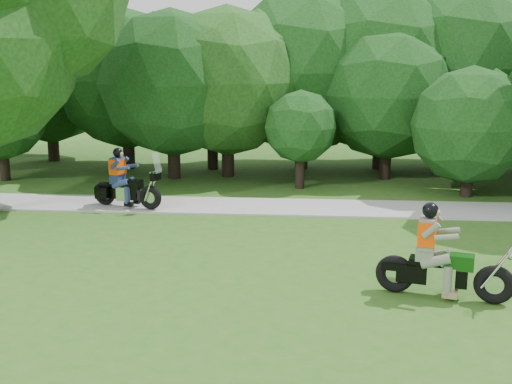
{
  "coord_description": "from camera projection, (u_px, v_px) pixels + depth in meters",
  "views": [
    {
      "loc": [
        -0.91,
        -11.16,
        4.54
      ],
      "look_at": [
        -2.24,
        4.39,
        1.25
      ],
      "focal_mm": 45.0,
      "sensor_mm": 36.0,
      "label": 1
    }
  ],
  "objects": [
    {
      "name": "ground",
      "position": [
        357.0,
        310.0,
        11.75
      ],
      "size": [
        100.0,
        100.0,
        0.0
      ],
      "primitive_type": "plane",
      "color": "#275A19",
      "rests_on": "ground"
    },
    {
      "name": "tree_line",
      "position": [
        364.0,
        80.0,
        25.24
      ],
      "size": [
        39.48,
        12.47,
        7.68
      ],
      "color": "black",
      "rests_on": "ground"
    },
    {
      "name": "touring_motorcycle",
      "position": [
        123.0,
        186.0,
        19.46
      ],
      "size": [
        2.33,
        1.21,
        1.81
      ],
      "rotation": [
        0.0,
        0.0,
        -0.3
      ],
      "color": "black",
      "rests_on": "walkway"
    },
    {
      "name": "walkway",
      "position": [
        339.0,
        208.0,
        19.54
      ],
      "size": [
        60.0,
        2.2,
        0.06
      ],
      "primitive_type": "cube",
      "color": "gray",
      "rests_on": "ground"
    },
    {
      "name": "chopper_motorcycle",
      "position": [
        437.0,
        263.0,
        12.25
      ],
      "size": [
        2.57,
        1.1,
        1.86
      ],
      "rotation": [
        0.0,
        0.0,
        -0.26
      ],
      "color": "black",
      "rests_on": "ground"
    }
  ]
}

